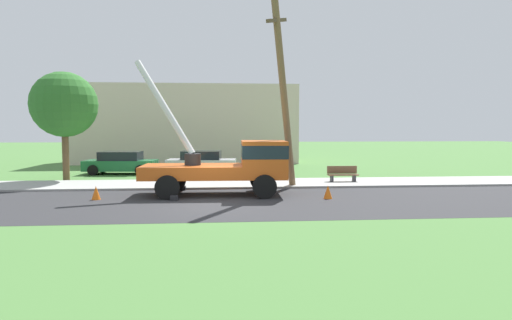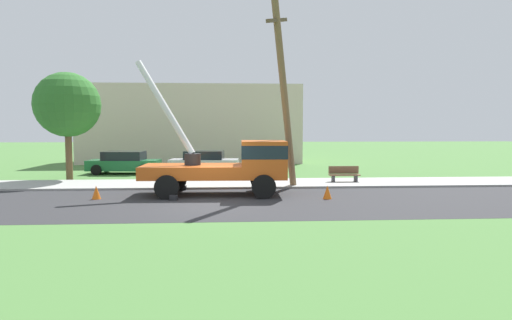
{
  "view_description": "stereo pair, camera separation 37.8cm",
  "coord_description": "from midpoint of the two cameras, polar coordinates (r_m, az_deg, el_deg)",
  "views": [
    {
      "loc": [
        0.37,
        -16.87,
        2.93
      ],
      "look_at": [
        1.97,
        2.44,
        1.48
      ],
      "focal_mm": 30.47,
      "sensor_mm": 36.0,
      "label": 1
    },
    {
      "loc": [
        0.75,
        -16.9,
        2.93
      ],
      "look_at": [
        1.97,
        2.44,
        1.48
      ],
      "focal_mm": 30.47,
      "sensor_mm": 36.0,
      "label": 2
    }
  ],
  "objects": [
    {
      "name": "ground_plane",
      "position": [
        29.04,
        -5.81,
        -1.53
      ],
      "size": [
        120.0,
        120.0,
        0.0
      ],
      "primitive_type": "plane",
      "color": "#477538"
    },
    {
      "name": "road_asphalt",
      "position": [
        17.14,
        -6.56,
        -5.57
      ],
      "size": [
        80.0,
        7.22,
        0.01
      ],
      "primitive_type": "cube",
      "color": "#2B2B2D",
      "rests_on": "ground"
    },
    {
      "name": "sidewalk_strip",
      "position": [
        22.42,
        -6.13,
        -3.12
      ],
      "size": [
        80.0,
        3.47,
        0.1
      ],
      "primitive_type": "cube",
      "color": "#9E9E99",
      "rests_on": "ground"
    },
    {
      "name": "utility_truck",
      "position": [
        18.95,
        -3.5,
        -0.33
      ],
      "size": [
        6.76,
        3.21,
        5.98
      ],
      "color": "#C65119",
      "rests_on": "ground"
    },
    {
      "name": "leaning_utility_pole",
      "position": [
        20.51,
        3.12,
        8.77
      ],
      "size": [
        1.81,
        2.55,
        8.82
      ],
      "color": "brown",
      "rests_on": "ground"
    },
    {
      "name": "traffic_cone_ahead",
      "position": [
        18.13,
        8.83,
        -4.17
      ],
      "size": [
        0.36,
        0.36,
        0.56
      ],
      "primitive_type": "cone",
      "color": "orange",
      "rests_on": "ground"
    },
    {
      "name": "traffic_cone_behind",
      "position": [
        18.9,
        -20.81,
        -4.05
      ],
      "size": [
        0.36,
        0.36,
        0.56
      ],
      "primitive_type": "cone",
      "color": "orange",
      "rests_on": "ground"
    },
    {
      "name": "parked_sedan_green",
      "position": [
        28.77,
        -17.67,
        -0.34
      ],
      "size": [
        4.52,
        2.24,
        1.42
      ],
      "color": "#1E6638",
      "rests_on": "ground"
    },
    {
      "name": "parked_sedan_silver",
      "position": [
        28.38,
        -7.55,
        -0.23
      ],
      "size": [
        4.55,
        2.28,
        1.42
      ],
      "color": "#B7B7BF",
      "rests_on": "ground"
    },
    {
      "name": "park_bench",
      "position": [
        23.28,
        10.85,
        -1.87
      ],
      "size": [
        1.6,
        0.45,
        0.9
      ],
      "color": "brown",
      "rests_on": "ground"
    },
    {
      "name": "roadside_tree_near",
      "position": [
        26.28,
        -24.28,
        6.61
      ],
      "size": [
        3.58,
        3.58,
        5.98
      ],
      "color": "brown",
      "rests_on": "ground"
    },
    {
      "name": "lowrise_building_backdrop",
      "position": [
        37.61,
        -9.14,
        4.64
      ],
      "size": [
        18.0,
        6.0,
        6.4
      ],
      "primitive_type": "cube",
      "color": "beige",
      "rests_on": "ground"
    }
  ]
}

